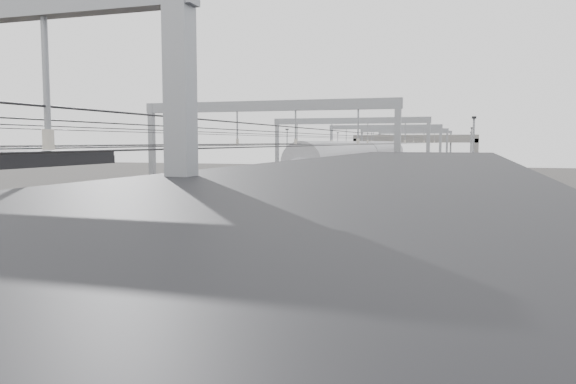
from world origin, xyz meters
The scene contains 12 objects.
platform_left centered at (-8.00, 45.00, 0.50)m, with size 4.00×120.00×1.00m, color black.
platform_right centered at (8.00, 45.00, 0.50)m, with size 4.00×120.00×1.00m, color black.
tracks centered at (0.00, 45.00, 0.05)m, with size 11.40×140.00×0.20m.
overhead_line centered at (0.00, 51.62, 6.14)m, with size 13.00×140.00×6.60m.
canopy_right centered at (8.03, 2.99, 5.09)m, with size 4.40×30.00×4.24m.
overbridge centered at (0.00, 100.00, 5.31)m, with size 22.00×2.20×6.90m.
wall_left centered at (-11.20, 45.00, 1.60)m, with size 0.30×120.00×3.20m, color slate.
wall_right centered at (11.20, 45.00, 1.60)m, with size 0.30×120.00×3.20m, color slate.
train centered at (-1.50, 54.86, 2.22)m, with size 2.88×52.52×4.55m.
signal_green centered at (-5.20, 68.61, 2.42)m, with size 0.32×0.32×3.48m.
signal_red_near centered at (3.20, 67.57, 2.42)m, with size 0.32×0.32×3.48m.
signal_red_far centered at (5.40, 70.26, 2.42)m, with size 0.32×0.32×3.48m.
Camera 1 is at (9.36, -3.60, 5.62)m, focal length 35.00 mm.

